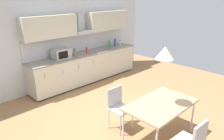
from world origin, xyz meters
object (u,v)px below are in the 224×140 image
Objects in this scene: bottle_green at (109,44)px; dining_table at (161,106)px; chair_near_left at (193,140)px; pendant_lamp at (165,53)px; bottle_white at (120,43)px; bottle_brown at (74,53)px; chair_far_left at (118,104)px; bottle_blue at (115,43)px; microwave at (61,54)px; bottle_red at (87,50)px.

bottle_green is 0.17× the size of dining_table.
chair_near_left is at bearing -111.25° from dining_table.
pendant_lamp is (0.00, 0.00, 1.01)m from dining_table.
bottle_brown is at bearing -179.84° from bottle_white.
pendant_lamp is (0.30, -0.80, 1.17)m from chair_far_left.
bottle_white reaches higher than chair_far_left.
dining_table is at bearing -122.80° from bottle_blue.
dining_table is at bearing -69.23° from chair_far_left.
bottle_brown is at bearing -7.88° from microwave.
bottle_green reaches higher than bottle_red.
bottle_red is 0.60× the size of pendant_lamp.
microwave reaches higher than bottle_red.
dining_table is (-0.38, -3.22, -0.34)m from bottle_brown.
bottle_white is 0.19m from bottle_blue.
bottle_blue is at bearing 57.20° from pendant_lamp.
pendant_lamp is (0.03, -3.28, 0.63)m from microwave.
bottle_green is at bearing 170.74° from bottle_white.
pendant_lamp reaches higher than bottle_red.
chair_far_left is (-0.27, -2.48, -0.53)m from microwave.
bottle_green reaches higher than bottle_white.
dining_table is at bearing -96.67° from bottle_brown.
dining_table is at bearing -89.49° from microwave.
bottle_brown is 1.24× the size of bottle_red.
bottle_blue is 0.33× the size of chair_far_left.
bottle_white is 0.62× the size of pendant_lamp.
pendant_lamp is at bearing 0.00° from dining_table.
chair_near_left is (-1.15, -4.03, -0.47)m from bottle_red.
bottle_blue is 3.98m from pendant_lamp.
bottle_green is (-0.45, 0.07, 0.02)m from bottle_white.
microwave is at bearing 90.51° from pendant_lamp.
pendant_lamp reaches higher than chair_far_left.
pendant_lamp is at bearing -125.51° from bottle_white.
bottle_red is at bearing 64.93° from chair_far_left.
microwave is 0.55× the size of chair_near_left.
bottle_red is 4.22m from chair_near_left.
bottle_white is 1.03× the size of bottle_red.
bottle_green is 4.66m from chair_near_left.
bottle_green is at bearing 0.69° from microwave.
bottle_green is 0.28m from bottle_blue.
bottle_blue is 3.94m from dining_table.
bottle_red is at bearing 75.49° from dining_table.
bottle_white is at bearing 54.49° from pendant_lamp.
bottle_white is at bearing 42.98° from chair_far_left.
bottle_green is at bearing 60.70° from dining_table.
bottle_green is (1.47, 0.08, -0.00)m from bottle_brown.
pendant_lamp is at bearing -119.30° from bottle_green.
bottle_blue is 0.33× the size of chair_near_left.
bottle_blue is 0.21× the size of dining_table.
bottle_red is 3.36m from dining_table.
bottle_brown is 0.27× the size of chair_near_left.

